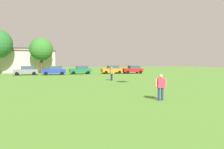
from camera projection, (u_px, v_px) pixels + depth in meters
name	position (u px, v px, depth m)	size (l,w,h in m)	color
ground_plane	(42.00, 80.00, 28.02)	(160.00, 160.00, 0.00)	#568C33
adult_bystander	(161.00, 85.00, 13.16)	(0.78, 0.32, 1.64)	navy
bystander_midfield	(112.00, 72.00, 27.66)	(0.41, 0.85, 1.81)	navy
parked_car_gray_0	(26.00, 71.00, 39.39)	(4.30, 2.02, 1.68)	slate
parked_car_blue_1	(54.00, 70.00, 40.19)	(4.30, 2.02, 1.68)	#1E38AD
parked_car_green_2	(81.00, 70.00, 42.89)	(4.30, 2.02, 1.68)	#196B38
parked_car_orange_3	(112.00, 70.00, 44.67)	(4.30, 2.02, 1.68)	orange
parked_car_red_4	(133.00, 69.00, 45.32)	(4.30, 2.02, 1.68)	red
tree_far_right	(41.00, 49.00, 45.20)	(4.89, 4.89, 7.63)	brown
house_left	(31.00, 60.00, 50.80)	(8.54, 6.99, 5.71)	beige
house_right	(28.00, 61.00, 50.62)	(12.60, 8.16, 5.14)	beige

